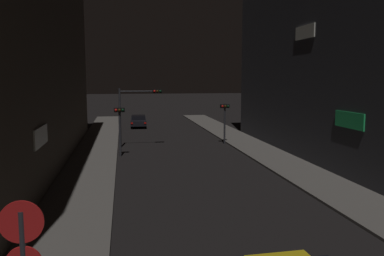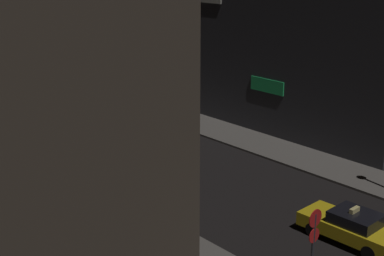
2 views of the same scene
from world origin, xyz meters
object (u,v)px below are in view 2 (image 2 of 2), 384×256
object	(u,v)px
traffic_light_left_kerb	(24,102)
sign_pole_left	(313,252)
traffic_light_right_kerb	(108,74)
taxi	(352,226)
traffic_light_overhead	(17,76)

from	to	relation	value
traffic_light_left_kerb	sign_pole_left	world-z (taller)	sign_pole_left
traffic_light_left_kerb	traffic_light_right_kerb	world-z (taller)	traffic_light_left_kerb
taxi	traffic_light_overhead	world-z (taller)	traffic_light_overhead
traffic_light_overhead	traffic_light_right_kerb	bearing A→B (deg)	1.66
taxi	traffic_light_overhead	bearing A→B (deg)	96.93
taxi	traffic_light_left_kerb	world-z (taller)	traffic_light_left_kerb
traffic_light_overhead	traffic_light_left_kerb	size ratio (longest dim) A/B	1.33
traffic_light_left_kerb	traffic_light_right_kerb	bearing A→B (deg)	24.39
taxi	sign_pole_left	size ratio (longest dim) A/B	1.14
taxi	traffic_light_right_kerb	size ratio (longest dim) A/B	1.25
traffic_light_overhead	sign_pole_left	xyz separation A→B (m)	(-2.53, -27.49, -1.05)
taxi	traffic_light_right_kerb	xyz separation A→B (m)	(4.58, 25.68, 1.85)
traffic_light_right_kerb	sign_pole_left	bearing A→B (deg)	-110.22
traffic_light_left_kerb	traffic_light_right_kerb	distance (m)	9.94
traffic_light_left_kerb	traffic_light_right_kerb	size ratio (longest dim) A/B	1.03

